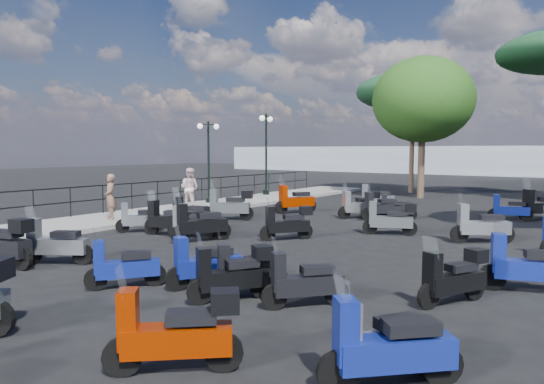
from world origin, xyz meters
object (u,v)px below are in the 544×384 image
Objects in this scene: pedestrian_far at (190,188)px; scooter_20 at (247,272)px; scooter_31 at (304,283)px; scooter_24 at (388,349)px; scooter_29 at (509,209)px; scooter_11 at (376,198)px; scooter_23 at (543,205)px; scooter_8 at (192,223)px; scooter_2 at (200,225)px; scooter_22 at (390,219)px; scooter_10 at (380,207)px; scooter_30 at (167,220)px; broadleaf_tree at (423,100)px; scooter_27 at (527,267)px; scooter_26 at (453,278)px; scooter_7 at (55,244)px; lamp_post_1 at (209,156)px; woman at (110,197)px; scooter_21 at (481,226)px; scooter_1 at (0,243)px; scooter_19 at (205,264)px; scooter_5 at (295,201)px; scooter_3 at (139,219)px; scooter_4 at (230,205)px; scooter_25 at (382,345)px; scooter_18 at (175,333)px; pine_2 at (413,92)px; scooter_17 at (396,209)px; scooter_14 at (232,275)px; lamp_post_2 at (266,149)px; scooter_9 at (191,215)px.

pedestrian_far is 1.42× the size of scooter_20.
scooter_20 and scooter_31 have the same top height.
scooter_24 is 14.60m from scooter_29.
scooter_11 reaches higher than scooter_31.
scooter_8 is at bearing 95.80° from scooter_23.
scooter_2 reaches higher than scooter_22.
scooter_10 is 7.94m from scooter_30.
scooter_11 is 1.38× the size of scooter_20.
broadleaf_tree reaches higher than scooter_23.
scooter_29 is (-1.91, 9.64, -0.05)m from scooter_27.
scooter_7 is at bearing 43.18° from scooter_26.
lamp_post_1 is 11.87m from broadleaf_tree.
woman is 12.03m from scooter_21.
pedestrian_far is at bearing 6.54° from scooter_1.
scooter_1 is at bearing 110.52° from scooter_7.
lamp_post_1 is 2.32× the size of scooter_2.
scooter_19 is 0.97× the size of scooter_29.
scooter_30 reaches higher than scooter_22.
scooter_8 is 7.09m from scooter_31.
scooter_21 is at bearing -168.12° from scooter_5.
scooter_1 reaches higher than scooter_24.
broadleaf_tree is at bearing 3.57° from scooter_23.
scooter_26 is at bearing 170.34° from scooter_29.
scooter_26 is at bearing -174.22° from scooter_11.
scooter_27 is (10.97, -0.15, 0.05)m from scooter_3.
scooter_4 is 3.65m from scooter_30.
scooter_10 is 0.85× the size of scooter_11.
scooter_27 is (0.78, 4.78, 0.04)m from scooter_25.
scooter_21 is at bearing -54.29° from scooter_26.
scooter_4 is 1.09× the size of scooter_22.
lamp_post_1 is at bearing 87.87° from scooter_29.
scooter_25 is at bearing 129.11° from pedestrian_far.
scooter_18 is 10.34m from scooter_22.
scooter_1 is at bearing 104.56° from scooter_23.
scooter_2 is 1.18× the size of scooter_26.
lamp_post_1 is at bearing -3.45° from scooter_20.
pedestrian_far is at bearing -107.18° from pine_2.
woman reaches higher than scooter_17.
scooter_25 is 0.18× the size of broadleaf_tree.
scooter_22 is at bearing 46.30° from woman.
scooter_14 is 0.99× the size of scooter_25.
lamp_post_2 is 0.59× the size of broadleaf_tree.
scooter_4 is at bearing 3.47° from scooter_24.
scooter_17 is 0.96× the size of scooter_23.
scooter_25 is at bearing 153.34° from scooter_21.
scooter_20 is at bearing 166.61° from scooter_17.
scooter_9 reaches higher than scooter_14.
scooter_27 is (9.71, 4.68, -0.09)m from scooter_1.
broadleaf_tree is at bearing 21.49° from lamp_post_2.
lamp_post_1 is at bearing 6.69° from scooter_1.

